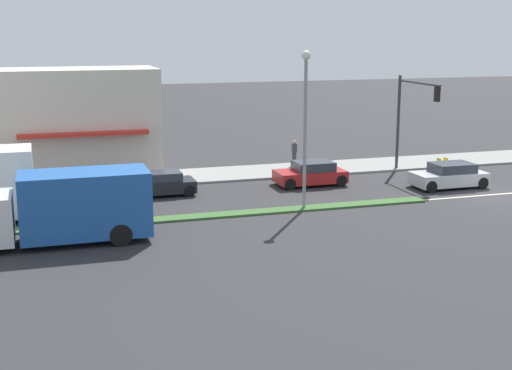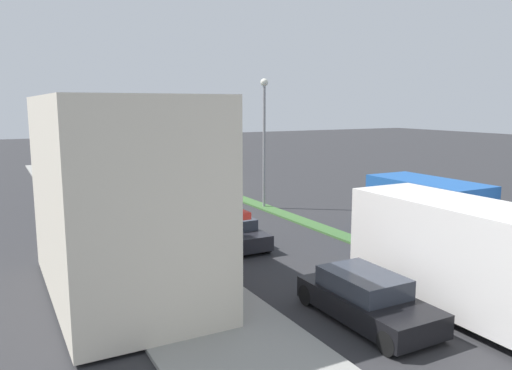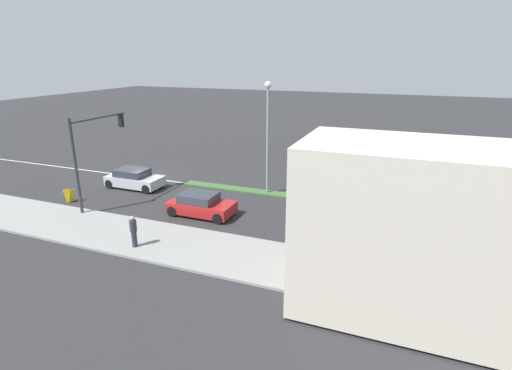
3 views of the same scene
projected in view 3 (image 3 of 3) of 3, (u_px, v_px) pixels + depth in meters
The scene contains 12 objects.
ground_plane at pixel (384, 209), 24.57m from camera, with size 160.00×160.00×0.00m, color #2B2B2D.
sidewalk_right at pixel (379, 283), 16.42m from camera, with size 4.00×73.00×0.12m, color gray.
lane_marking_center at pixel (142, 177), 30.86m from camera, with size 0.16×60.00×0.01m, color beige.
building_corner_store at pixel (424, 233), 13.65m from camera, with size 5.04×8.59×6.15m.
traffic_signal_main at pixel (92, 145), 23.77m from camera, with size 4.59×0.34×5.60m.
street_lamp at pixel (268, 124), 25.79m from camera, with size 0.44×0.44×7.37m.
pedestrian at pixel (134, 231), 19.21m from camera, with size 0.34×0.34×1.60m.
warning_aframe_sign at pixel (70, 196), 25.62m from camera, with size 0.45×0.53×0.84m.
delivery_truck at pixel (447, 182), 24.85m from camera, with size 2.44×7.50×2.87m.
sedan_dark at pixel (347, 227), 20.49m from camera, with size 1.73×4.01×1.23m.
hatchback_red at pixel (201, 205), 23.46m from camera, with size 1.92×3.80×1.31m.
sedan_silver at pixel (134, 179), 28.36m from camera, with size 1.92×3.97×1.34m.
Camera 3 is at (24.22, 19.05, 9.00)m, focal length 28.00 mm.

